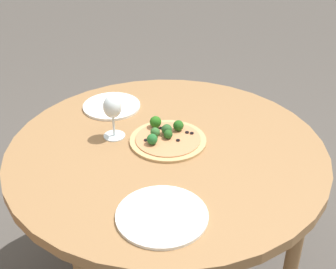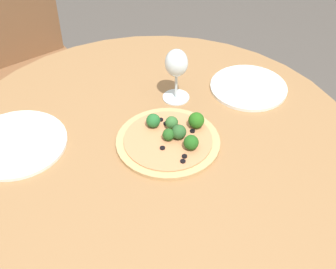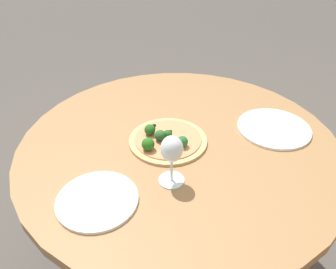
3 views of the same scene
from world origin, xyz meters
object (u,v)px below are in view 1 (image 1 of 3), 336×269
Objects in this scene: pizza at (167,137)px; plate_far at (112,106)px; plate_near at (162,215)px; wine_glass at (112,109)px.

pizza is 1.19× the size of plate_far.
plate_near is 1.15× the size of plate_far.
pizza is at bearing -107.02° from plate_near.
plate_far is (0.15, -0.30, -0.01)m from pizza.
plate_near is at bearing 92.49° from plate_far.
plate_far is (-0.03, -0.23, -0.11)m from wine_glass.
pizza reaches higher than plate_near.
plate_near is (-0.06, 0.47, -0.11)m from wine_glass.
pizza is 0.22m from wine_glass.
plate_far is at bearing -96.94° from wine_glass.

